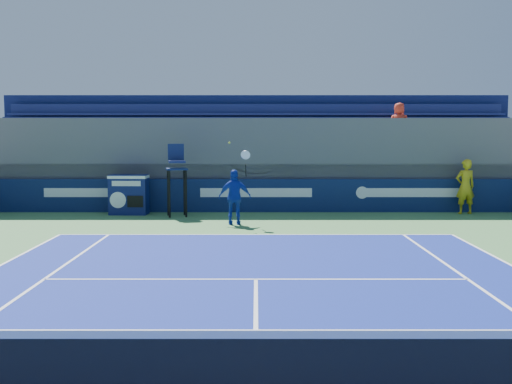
{
  "coord_description": "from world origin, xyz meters",
  "views": [
    {
      "loc": [
        0.01,
        -5.83,
        2.85
      ],
      "look_at": [
        0.0,
        11.5,
        1.25
      ],
      "focal_mm": 45.0,
      "sensor_mm": 36.0,
      "label": 1
    }
  ],
  "objects_px": {
    "ball_person": "(465,187)",
    "match_clock": "(129,193)",
    "umpire_chair": "(177,172)",
    "tennis_net": "(256,378)",
    "tennis_player": "(235,197)"
  },
  "relations": [
    {
      "from": "match_clock",
      "to": "umpire_chair",
      "type": "bearing_deg",
      "value": -16.15
    },
    {
      "from": "tennis_net",
      "to": "match_clock",
      "type": "distance_m",
      "value": 17.01
    },
    {
      "from": "umpire_chair",
      "to": "match_clock",
      "type": "bearing_deg",
      "value": 163.85
    },
    {
      "from": "tennis_player",
      "to": "tennis_net",
      "type": "bearing_deg",
      "value": -87.3
    },
    {
      "from": "match_clock",
      "to": "tennis_player",
      "type": "distance_m",
      "value": 4.53
    },
    {
      "from": "match_clock",
      "to": "umpire_chair",
      "type": "height_order",
      "value": "umpire_chair"
    },
    {
      "from": "match_clock",
      "to": "umpire_chair",
      "type": "xyz_separation_m",
      "value": [
        1.74,
        -0.5,
        0.79
      ]
    },
    {
      "from": "tennis_net",
      "to": "umpire_chair",
      "type": "xyz_separation_m",
      "value": [
        -2.7,
        15.92,
        0.97
      ]
    },
    {
      "from": "tennis_net",
      "to": "tennis_player",
      "type": "bearing_deg",
      "value": 92.7
    },
    {
      "from": "tennis_net",
      "to": "umpire_chair",
      "type": "bearing_deg",
      "value": 99.63
    },
    {
      "from": "tennis_net",
      "to": "umpire_chair",
      "type": "distance_m",
      "value": 16.17
    },
    {
      "from": "match_clock",
      "to": "tennis_net",
      "type": "bearing_deg",
      "value": -74.87
    },
    {
      "from": "ball_person",
      "to": "match_clock",
      "type": "height_order",
      "value": "ball_person"
    },
    {
      "from": "ball_person",
      "to": "match_clock",
      "type": "relative_size",
      "value": 1.38
    },
    {
      "from": "tennis_player",
      "to": "umpire_chair",
      "type": "bearing_deg",
      "value": 135.74
    }
  ]
}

